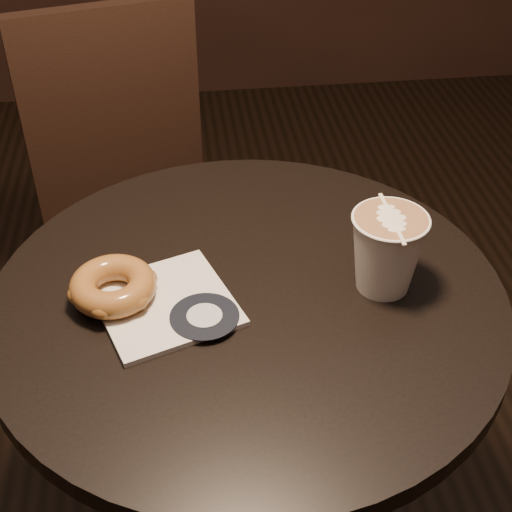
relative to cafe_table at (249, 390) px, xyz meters
name	(u,v)px	position (x,y,z in m)	size (l,w,h in m)	color
cafe_table	(249,390)	(0.00, 0.00, 0.00)	(0.70, 0.70, 0.75)	black
chair	(132,208)	(-0.19, 0.57, -0.03)	(0.45, 0.45, 0.93)	black
pastry_bag	(165,304)	(-0.11, -0.02, 0.20)	(0.17, 0.17, 0.01)	silver
doughnut	(113,286)	(-0.18, 0.00, 0.23)	(0.11, 0.11, 0.04)	brown
latte_cup	(386,253)	(0.18, -0.01, 0.26)	(0.10, 0.10, 0.11)	white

